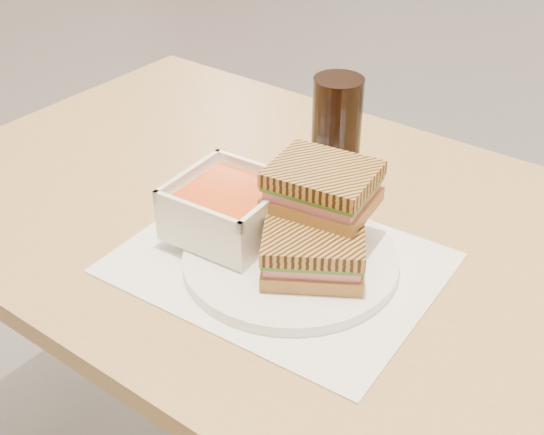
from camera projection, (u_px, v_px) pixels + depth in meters
The scene contains 7 objects.
main_table at pixel (312, 294), 1.01m from camera, with size 1.26×0.80×0.75m.
tray_liner at pixel (279, 263), 0.89m from camera, with size 0.39×0.31×0.00m.
plate at pixel (291, 259), 0.88m from camera, with size 0.27×0.27×0.01m.
soup_bowl at pixel (229, 210), 0.90m from camera, with size 0.13×0.13×0.07m.
panini_lower at pixel (313, 251), 0.83m from camera, with size 0.15×0.14×0.05m.
panini_upper at pixel (323, 187), 0.86m from camera, with size 0.13×0.11×0.06m.
cola_glass at pixel (336, 129), 1.03m from camera, with size 0.07×0.07×0.15m.
Camera 1 is at (0.38, -2.60, 1.29)m, focal length 46.87 mm.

